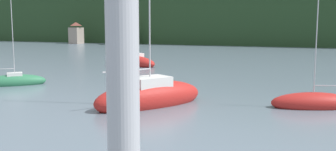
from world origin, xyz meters
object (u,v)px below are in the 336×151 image
at_px(shore_building_westcentral, 123,33).
at_px(sailboat_mid_2, 313,103).
at_px(sailboat_mid_1, 15,81).
at_px(sailboat_mid_4, 150,97).
at_px(sailboat_far_10, 134,62).
at_px(shore_building_west, 76,33).

relative_size(shore_building_westcentral, sailboat_mid_2, 0.95).
bearing_deg(sailboat_mid_1, sailboat_mid_4, -57.60).
relative_size(sailboat_mid_1, sailboat_far_10, 0.82).
xyz_separation_m(shore_building_westcentral, sailboat_mid_4, (43.67, -69.80, -2.73)).
xyz_separation_m(shore_building_west, sailboat_far_10, (45.74, -47.49, -2.56)).
height_order(shore_building_westcentral, sailboat_far_10, sailboat_far_10).
xyz_separation_m(sailboat_mid_1, sailboat_mid_4, (14.42, -2.76, 0.25)).
xyz_separation_m(sailboat_mid_2, sailboat_far_10, (-22.89, 18.04, 0.15)).
distance_m(sailboat_mid_2, sailboat_far_10, 29.14).
bearing_deg(shore_building_westcentral, sailboat_mid_4, -57.96).
relative_size(sailboat_mid_1, sailboat_mid_2, 1.08).
height_order(shore_building_west, sailboat_mid_1, sailboat_mid_1).
relative_size(shore_building_west, shore_building_westcentral, 0.92).
distance_m(sailboat_mid_1, sailboat_far_10, 18.84).
xyz_separation_m(sailboat_mid_1, sailboat_mid_2, (24.00, 0.76, -0.02)).
height_order(shore_building_west, sailboat_mid_2, sailboat_mid_2).
bearing_deg(shore_building_westcentral, sailboat_far_10, -57.80).
bearing_deg(sailboat_mid_2, shore_building_westcentral, -74.34).
bearing_deg(sailboat_mid_4, sailboat_mid_2, -40.22).
xyz_separation_m(shore_building_west, sailboat_mid_2, (68.63, -65.53, -2.71)).
xyz_separation_m(shore_building_westcentral, sailboat_mid_1, (29.26, -67.04, -2.98)).
bearing_deg(sailboat_far_10, sailboat_mid_2, -14.90).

